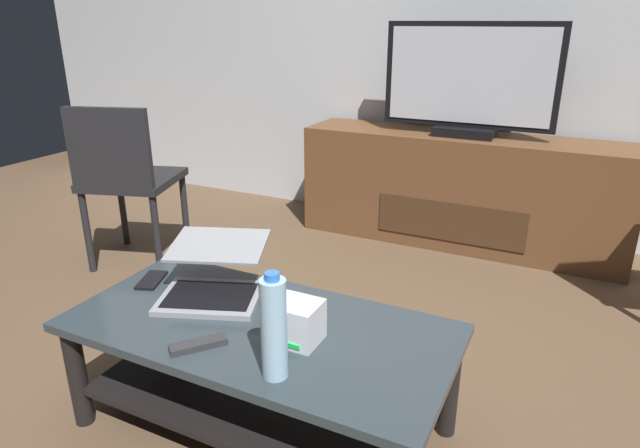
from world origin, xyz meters
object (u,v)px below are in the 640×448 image
object	(u,v)px
router_box	(297,322)
cell_phone	(151,280)
water_bottle_near	(274,328)
laptop	(214,276)
tv_remote	(198,345)
media_cabinet	(460,190)
television	(469,83)
coffee_table	(260,357)
side_chair	(125,175)

from	to	relation	value
router_box	cell_phone	size ratio (longest dim) A/B	0.95
water_bottle_near	router_box	bearing A→B (deg)	99.19
laptop	tv_remote	xyz separation A→B (m)	(0.16, -0.29, -0.05)
water_bottle_near	media_cabinet	bearing A→B (deg)	89.39
router_box	cell_phone	world-z (taller)	router_box
television	tv_remote	world-z (taller)	television
coffee_table	water_bottle_near	world-z (taller)	water_bottle_near
router_box	water_bottle_near	xyz separation A→B (m)	(0.03, -0.17, 0.08)
media_cabinet	laptop	bearing A→B (deg)	-103.96
water_bottle_near	tv_remote	world-z (taller)	water_bottle_near
water_bottle_near	tv_remote	size ratio (longest dim) A/B	1.84
water_bottle_near	cell_phone	bearing A→B (deg)	157.76
media_cabinet	tv_remote	world-z (taller)	media_cabinet
media_cabinet	cell_phone	size ratio (longest dim) A/B	13.10
cell_phone	router_box	bearing A→B (deg)	-29.50
laptop	cell_phone	xyz separation A→B (m)	(-0.25, -0.03, -0.06)
router_box	water_bottle_near	size ratio (longest dim) A/B	0.45
router_box	water_bottle_near	distance (m)	0.19
tv_remote	side_chair	bearing A→B (deg)	-179.18
water_bottle_near	tv_remote	bearing A→B (deg)	177.04
side_chair	cell_phone	size ratio (longest dim) A/B	6.19
media_cabinet	television	world-z (taller)	television
coffee_table	router_box	size ratio (longest dim) A/B	8.89
media_cabinet	router_box	size ratio (longest dim) A/B	13.79
television	laptop	size ratio (longest dim) A/B	1.98
coffee_table	router_box	world-z (taller)	router_box
television	coffee_table	bearing A→B (deg)	-96.08
cell_phone	tv_remote	size ratio (longest dim) A/B	0.88
laptop	tv_remote	bearing A→B (deg)	-61.52
router_box	water_bottle_near	bearing A→B (deg)	-80.81
coffee_table	media_cabinet	size ratio (longest dim) A/B	0.64
television	cell_phone	world-z (taller)	television
television	router_box	size ratio (longest dim) A/B	7.01
router_box	tv_remote	world-z (taller)	router_box
coffee_table	water_bottle_near	size ratio (longest dim) A/B	4.01
media_cabinet	side_chair	size ratio (longest dim) A/B	2.12
side_chair	coffee_table	bearing A→B (deg)	-31.04
side_chair	water_bottle_near	size ratio (longest dim) A/B	2.94
laptop	tv_remote	world-z (taller)	laptop
side_chair	water_bottle_near	distance (m)	1.76
media_cabinet	television	bearing A→B (deg)	-90.00
coffee_table	media_cabinet	distance (m)	1.89
coffee_table	router_box	distance (m)	0.23
router_box	television	bearing A→B (deg)	88.49
television	water_bottle_near	world-z (taller)	television
coffee_table	media_cabinet	bearing A→B (deg)	83.99
router_box	cell_phone	xyz separation A→B (m)	(-0.64, 0.10, -0.06)
media_cabinet	side_chair	xyz separation A→B (m)	(-1.48, -1.10, 0.18)
coffee_table	router_box	bearing A→B (deg)	-9.69
television	side_chair	xyz separation A→B (m)	(-1.48, -1.08, -0.43)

